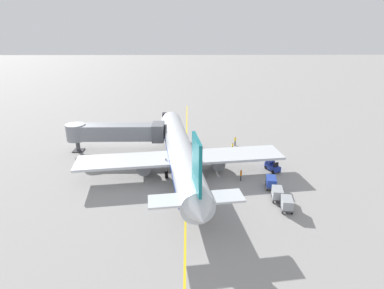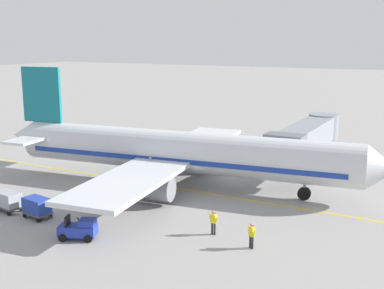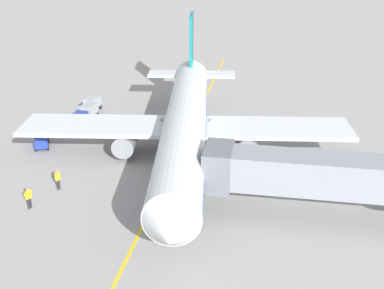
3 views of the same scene
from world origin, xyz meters
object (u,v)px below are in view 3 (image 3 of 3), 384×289
object	(u,v)px
parked_airliner	(185,124)
baggage_cart_third_in_train	(92,103)
baggage_tug_lead	(42,140)
jet_bridge	(323,175)
ground_crew_loader	(106,129)
ground_crew_marshaller	(58,179)
ground_crew_wing_walker	(28,197)
baggage_cart_front	(79,119)
baggage_cart_second_in_train	(89,110)

from	to	relation	value
parked_airliner	baggage_cart_third_in_train	size ratio (longest dim) A/B	12.57
baggage_cart_third_in_train	baggage_tug_lead	bearing A→B (deg)	84.58
parked_airliner	jet_bridge	xyz separation A→B (m)	(-11.46, 8.71, 0.27)
jet_bridge	baggage_cart_third_in_train	world-z (taller)	jet_bridge
jet_bridge	ground_crew_loader	xyz separation A→B (m)	(20.07, -11.69, -2.51)
baggage_tug_lead	ground_crew_marshaller	xyz separation A→B (m)	(-5.05, 7.64, 0.24)
ground_crew_loader	ground_crew_marshaller	size ratio (longest dim) A/B	1.00
ground_crew_wing_walker	baggage_cart_front	bearing A→B (deg)	-80.98
parked_airliner	ground_crew_loader	bearing A→B (deg)	-19.10
baggage_cart_second_in_train	ground_crew_wing_walker	size ratio (longest dim) A/B	1.76
baggage_cart_front	baggage_cart_second_in_train	distance (m)	3.07
parked_airliner	baggage_cart_front	xyz separation A→B (m)	(12.36, -5.20, -2.24)
baggage_tug_lead	ground_crew_marshaller	world-z (taller)	ground_crew_marshaller
baggage_cart_front	baggage_cart_second_in_train	world-z (taller)	same
ground_crew_wing_walker	baggage_cart_third_in_train	bearing A→B (deg)	-81.87
ground_crew_wing_walker	ground_crew_marshaller	bearing A→B (deg)	-105.88
ground_crew_wing_walker	baggage_tug_lead	bearing A→B (deg)	-69.00
baggage_cart_third_in_train	ground_crew_wing_walker	bearing A→B (deg)	98.13
jet_bridge	ground_crew_wing_walker	world-z (taller)	jet_bridge
baggage_cart_second_in_train	ground_crew_marshaller	size ratio (longest dim) A/B	1.76
baggage_cart_third_in_train	ground_crew_wing_walker	world-z (taller)	ground_crew_wing_walker
baggage_cart_third_in_train	baggage_cart_front	bearing A→B (deg)	95.45
baggage_tug_lead	baggage_cart_third_in_train	distance (m)	11.02
parked_airliner	ground_crew_loader	size ratio (longest dim) A/B	22.08
ground_crew_wing_walker	baggage_cart_second_in_train	bearing A→B (deg)	-82.32
parked_airliner	baggage_tug_lead	bearing A→B (deg)	1.26
baggage_cart_front	ground_crew_wing_walker	distance (m)	16.52
baggage_cart_front	baggage_cart_third_in_train	xyz separation A→B (m)	(0.52, -5.46, 0.00)
baggage_cart_third_in_train	ground_crew_loader	bearing A→B (deg)	119.08
ground_crew_wing_walker	ground_crew_loader	distance (m)	14.15
jet_bridge	baggage_cart_front	world-z (taller)	jet_bridge
baggage_cart_second_in_train	parked_airliner	bearing A→B (deg)	146.29
parked_airliner	ground_crew_marshaller	size ratio (longest dim) A/B	22.08
baggage_cart_second_in_train	baggage_cart_third_in_train	size ratio (longest dim) A/B	1.00
baggage_cart_second_in_train	ground_crew_wing_walker	distance (m)	19.56
baggage_tug_lead	baggage_cart_third_in_train	size ratio (longest dim) A/B	0.93
baggage_cart_third_in_train	ground_crew_loader	world-z (taller)	ground_crew_loader
jet_bridge	baggage_tug_lead	distance (m)	26.88
baggage_cart_front	ground_crew_wing_walker	bearing A→B (deg)	99.02
baggage_tug_lead	ground_crew_marshaller	distance (m)	9.16
baggage_cart_third_in_train	ground_crew_marshaller	bearing A→B (deg)	102.17
parked_airliner	baggage_tug_lead	distance (m)	14.14
baggage_cart_third_in_train	ground_crew_loader	distance (m)	8.79
parked_airliner	ground_crew_marshaller	world-z (taller)	parked_airliner
jet_bridge	ground_crew_loader	bearing A→B (deg)	-30.23
baggage_cart_front	jet_bridge	bearing A→B (deg)	149.72
baggage_cart_front	ground_crew_loader	world-z (taller)	ground_crew_loader
ground_crew_marshaller	baggage_tug_lead	bearing A→B (deg)	-56.51
baggage_cart_second_in_train	jet_bridge	bearing A→B (deg)	144.55
baggage_cart_front	ground_crew_marshaller	distance (m)	13.60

